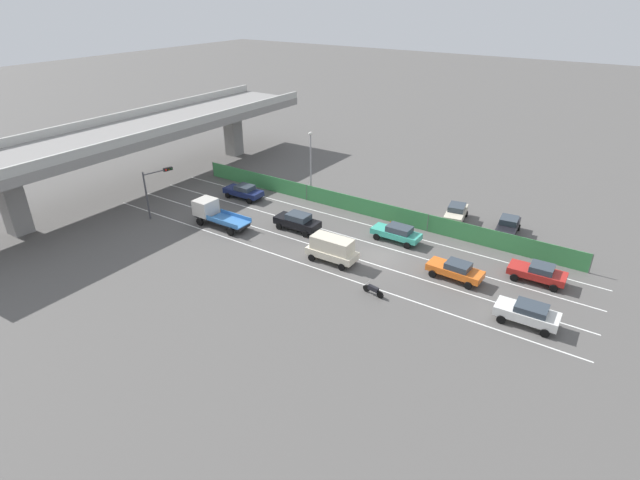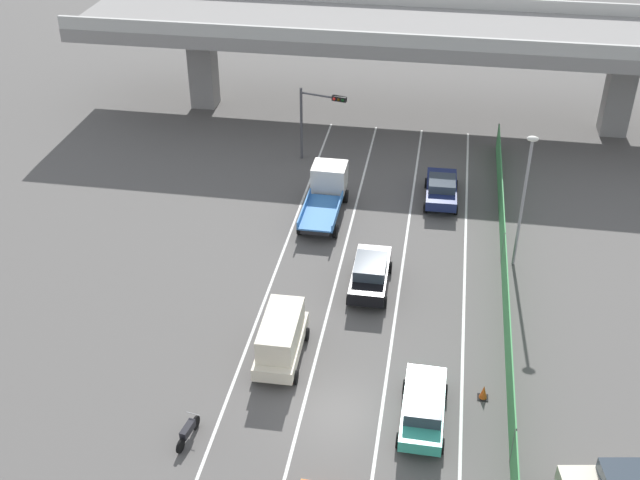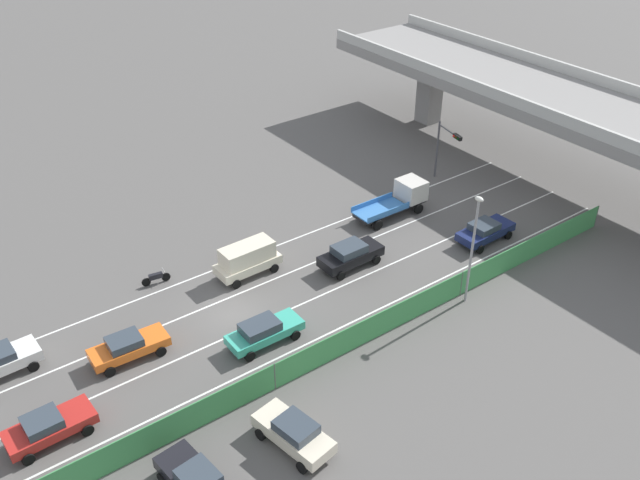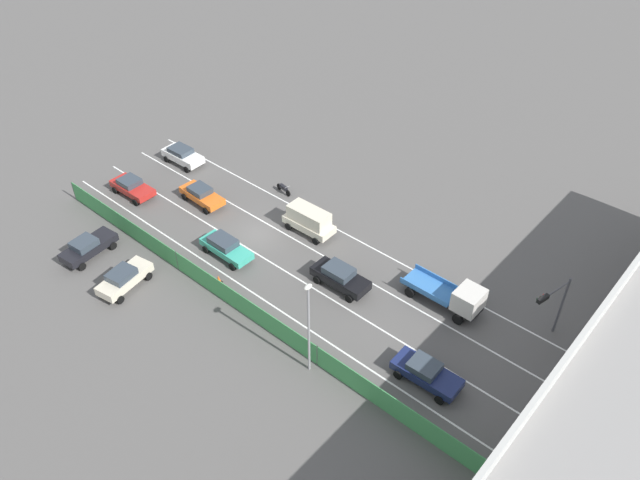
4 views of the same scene
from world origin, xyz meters
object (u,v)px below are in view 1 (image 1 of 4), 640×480
car_sedan_red (538,272)px  parked_sedan_cream (456,212)px  car_sedan_navy (244,191)px  traffic_light (156,183)px  traffic_cone (390,224)px  car_taxi_teal (397,232)px  parked_sedan_dark (508,226)px  car_sedan_black (298,221)px  motorcycle (373,290)px  car_van_cream (332,248)px  flatbed_truck_blue (213,213)px  car_hatchback_white (528,313)px  street_lamp (311,159)px  car_taxi_orange (456,270)px

car_sedan_red → parked_sedan_cream: parked_sedan_cream is taller
parked_sedan_cream → car_sedan_navy: bearing=108.7°
traffic_light → traffic_cone: bearing=-62.7°
car_taxi_teal → parked_sedan_dark: (7.19, -8.26, 0.02)m
car_sedan_black → motorcycle: car_sedan_black is taller
car_sedan_black → car_sedan_navy: (3.28, 9.91, -0.08)m
car_van_cream → motorcycle: bearing=-116.2°
parked_sedan_cream → traffic_light: (-15.95, 26.15, 2.67)m
car_taxi_teal → traffic_cone: bearing=37.0°
car_sedan_navy → car_van_cream: (-6.67, -16.08, 0.41)m
flatbed_truck_blue → parked_sedan_dark: 28.88m
car_hatchback_white → parked_sedan_dark: bearing=20.2°
flatbed_truck_blue → traffic_light: (-1.65, 6.15, 2.34)m
parked_sedan_cream → motorcycle: bearing=178.5°
car_hatchback_white → parked_sedan_cream: (14.09, 10.35, 0.02)m
parked_sedan_dark → flatbed_truck_blue: bearing=119.0°
car_van_cream → parked_sedan_cream: bearing=-22.9°
car_hatchback_white → parked_sedan_dark: parked_sedan_dark is taller
flatbed_truck_blue → traffic_light: traffic_light is taller
parked_sedan_cream → car_van_cream: bearing=157.1°
car_sedan_red → parked_sedan_cream: 12.36m
car_taxi_teal → parked_sedan_cream: bearing=-21.8°
car_taxi_teal → parked_sedan_cream: (7.50, -3.00, 0.04)m
car_sedan_red → flatbed_truck_blue: size_ratio=0.73×
flatbed_truck_blue → street_lamp: bearing=-21.3°
motorcycle → traffic_light: (0.91, 25.71, 3.14)m
car_hatchback_white → traffic_light: size_ratio=0.86×
car_taxi_orange → car_hatchback_white: 7.07m
motorcycle → traffic_cone: (11.89, 4.46, -0.14)m
car_taxi_orange → street_lamp: 21.49m
car_hatchback_white → flatbed_truck_blue: flatbed_truck_blue is taller
car_taxi_orange → traffic_light: traffic_light is taller
parked_sedan_cream → street_lamp: size_ratio=0.60×
street_lamp → motorcycle: bearing=-131.6°
car_sedan_black → traffic_light: bearing=110.4°
parked_sedan_cream → traffic_cone: 7.01m
car_sedan_black → parked_sedan_dark: size_ratio=0.99×
traffic_light → motorcycle: bearing=-92.0°
car_taxi_orange → parked_sedan_cream: parked_sedan_cream is taller
car_sedan_red → traffic_light: size_ratio=0.88×
car_sedan_black → traffic_light: traffic_light is taller
car_sedan_red → street_lamp: bearing=80.1°
car_sedan_red → car_sedan_navy: car_sedan_navy is taller
car_hatchback_white → traffic_light: bearing=92.9°
car_sedan_red → car_taxi_teal: car_taxi_teal is taller
car_sedan_navy → motorcycle: 23.56m
parked_sedan_cream → car_taxi_teal: bearing=158.2°
traffic_light → street_lamp: 16.45m
car_sedan_black → parked_sedan_dark: bearing=-59.0°
car_sedan_black → parked_sedan_cream: 16.23m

